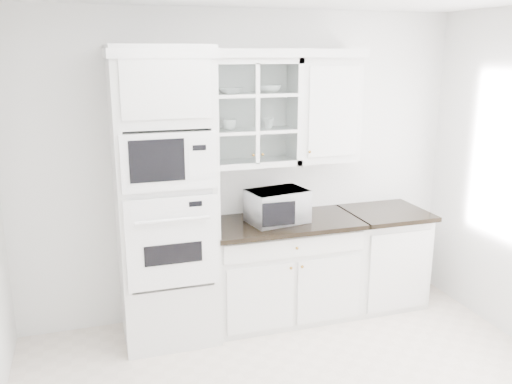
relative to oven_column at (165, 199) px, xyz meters
name	(u,v)px	position (x,y,z in m)	size (l,w,h in m)	color
room_shell	(300,142)	(0.75, -0.99, 0.58)	(4.00, 3.50, 2.70)	white
oven_column	(165,199)	(0.00, 0.00, 0.00)	(0.76, 0.68, 2.40)	silver
base_cabinet_run	(283,268)	(1.03, 0.03, -0.74)	(1.32, 0.67, 0.92)	silver
extra_base_cabinet	(382,256)	(2.03, 0.03, -0.74)	(0.72, 0.67, 0.92)	silver
upper_cabinet_glass	(252,112)	(0.78, 0.17, 0.65)	(0.80, 0.33, 0.90)	silver
upper_cabinet_solid	(325,110)	(1.46, 0.17, 0.65)	(0.55, 0.33, 0.90)	silver
crown_molding	(240,53)	(0.68, 0.14, 1.14)	(2.14, 0.38, 0.07)	white
countertop_microwave	(277,206)	(0.95, 0.01, -0.14)	(0.49, 0.41, 0.28)	white
bowl_a	(230,90)	(0.60, 0.18, 0.83)	(0.20, 0.20, 0.05)	white
bowl_b	(269,89)	(0.93, 0.18, 0.84)	(0.21, 0.21, 0.06)	white
cup_a	(230,125)	(0.59, 0.16, 0.56)	(0.12, 0.12, 0.09)	white
cup_b	(268,123)	(0.93, 0.17, 0.55)	(0.09, 0.09, 0.09)	white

